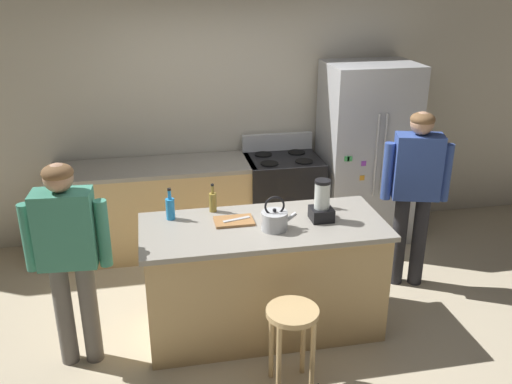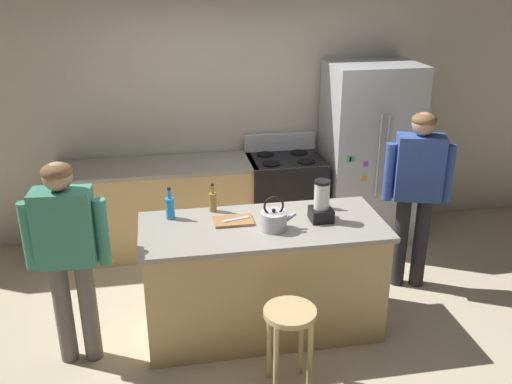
# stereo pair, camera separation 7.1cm
# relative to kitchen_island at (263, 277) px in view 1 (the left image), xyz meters

# --- Properties ---
(ground_plane) EXTENTS (14.00, 14.00, 0.00)m
(ground_plane) POSITION_rel_kitchen_island_xyz_m (0.00, 0.00, -0.47)
(ground_plane) COLOR beige
(back_wall) EXTENTS (8.00, 0.10, 2.70)m
(back_wall) POSITION_rel_kitchen_island_xyz_m (0.00, 1.95, 0.88)
(back_wall) COLOR beige
(back_wall) RESTS_ON ground_plane
(kitchen_island) EXTENTS (1.88, 0.81, 0.93)m
(kitchen_island) POSITION_rel_kitchen_island_xyz_m (0.00, 0.00, 0.00)
(kitchen_island) COLOR tan
(kitchen_island) RESTS_ON ground_plane
(back_counter_run) EXTENTS (2.00, 0.64, 0.93)m
(back_counter_run) POSITION_rel_kitchen_island_xyz_m (-0.80, 1.55, -0.00)
(back_counter_run) COLOR tan
(back_counter_run) RESTS_ON ground_plane
(refrigerator) EXTENTS (0.90, 0.73, 1.88)m
(refrigerator) POSITION_rel_kitchen_island_xyz_m (1.42, 1.50, 0.47)
(refrigerator) COLOR #B7BABF
(refrigerator) RESTS_ON ground_plane
(stove_range) EXTENTS (0.76, 0.65, 1.11)m
(stove_range) POSITION_rel_kitchen_island_xyz_m (0.53, 1.52, 0.01)
(stove_range) COLOR black
(stove_range) RESTS_ON ground_plane
(person_by_island_left) EXTENTS (0.59, 0.25, 1.57)m
(person_by_island_left) POSITION_rel_kitchen_island_xyz_m (-1.42, -0.14, 0.48)
(person_by_island_left) COLOR #66605B
(person_by_island_left) RESTS_ON ground_plane
(person_by_sink_right) EXTENTS (0.59, 0.32, 1.64)m
(person_by_sink_right) POSITION_rel_kitchen_island_xyz_m (1.46, 0.44, 0.52)
(person_by_sink_right) COLOR #26262B
(person_by_sink_right) RESTS_ON ground_plane
(bar_stool) EXTENTS (0.36, 0.36, 0.63)m
(bar_stool) POSITION_rel_kitchen_island_xyz_m (0.05, -0.72, 0.03)
(bar_stool) COLOR tan
(bar_stool) RESTS_ON ground_plane
(blender_appliance) EXTENTS (0.17, 0.17, 0.33)m
(blender_appliance) POSITION_rel_kitchen_island_xyz_m (0.46, -0.00, 0.60)
(blender_appliance) COLOR black
(blender_appliance) RESTS_ON kitchen_island
(bottle_cooking_sauce) EXTENTS (0.06, 0.06, 0.22)m
(bottle_cooking_sauce) POSITION_rel_kitchen_island_xyz_m (0.55, 0.22, 0.54)
(bottle_cooking_sauce) COLOR #B24C26
(bottle_cooking_sauce) RESTS_ON kitchen_island
(bottle_vinegar) EXTENTS (0.06, 0.06, 0.24)m
(bottle_vinegar) POSITION_rel_kitchen_island_xyz_m (-0.35, 0.32, 0.55)
(bottle_vinegar) COLOR olive
(bottle_vinegar) RESTS_ON kitchen_island
(bottle_soda) EXTENTS (0.07, 0.07, 0.26)m
(bottle_soda) POSITION_rel_kitchen_island_xyz_m (-0.69, 0.24, 0.56)
(bottle_soda) COLOR #268CD8
(bottle_soda) RESTS_ON kitchen_island
(tea_kettle) EXTENTS (0.28, 0.20, 0.27)m
(tea_kettle) POSITION_rel_kitchen_island_xyz_m (0.06, -0.09, 0.54)
(tea_kettle) COLOR #B7BABF
(tea_kettle) RESTS_ON kitchen_island
(cutting_board) EXTENTS (0.30, 0.20, 0.02)m
(cutting_board) POSITION_rel_kitchen_island_xyz_m (-0.22, 0.09, 0.47)
(cutting_board) COLOR #9E6B3D
(cutting_board) RESTS_ON kitchen_island
(chef_knife) EXTENTS (0.22, 0.08, 0.01)m
(chef_knife) POSITION_rel_kitchen_island_xyz_m (-0.20, 0.09, 0.49)
(chef_knife) COLOR #B7BABF
(chef_knife) RESTS_ON cutting_board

